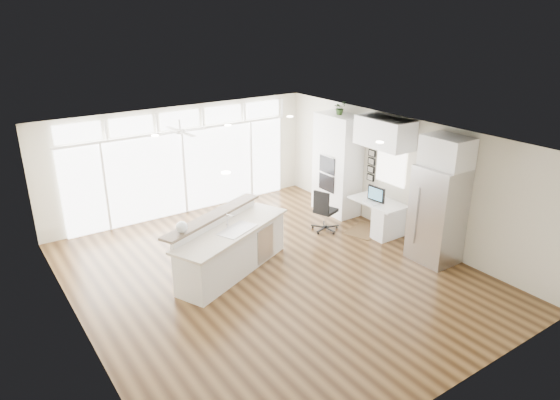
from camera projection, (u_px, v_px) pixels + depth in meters
floor at (272, 275)px, 9.76m from camera, size 7.00×8.00×0.02m
ceiling at (271, 140)px, 8.79m from camera, size 7.00×8.00×0.02m
wall_back at (182, 160)px, 12.34m from camera, size 7.00×0.04×2.70m
wall_front at (449, 311)px, 6.19m from camera, size 7.00×0.04×2.70m
wall_left at (76, 261)px, 7.42m from camera, size 0.04×8.00×2.70m
wall_right at (402, 177)px, 11.12m from camera, size 0.04×8.00×2.70m
glass_wall at (184, 173)px, 12.41m from camera, size 5.80×0.06×2.08m
transom_row at (180, 120)px, 11.93m from camera, size 5.90×0.06×0.40m
desk_window at (391, 166)px, 11.26m from camera, size 0.04×0.85×0.85m
ceiling_fan at (180, 127)px, 10.75m from camera, size 1.16×1.16×0.32m
recessed_lights at (265, 139)px, 8.95m from camera, size 3.40×3.00×0.02m
oven_cabinet at (337, 165)px, 12.37m from camera, size 0.64×1.20×2.50m
desk_nook at (377, 217)px, 11.51m from camera, size 0.72×1.30×0.76m
upper_cabinets at (385, 133)px, 10.82m from camera, size 0.64×1.30×0.64m
refrigerator at (437, 215)px, 10.00m from camera, size 0.76×0.90×2.00m
fridge_cabinet at (447, 152)px, 9.57m from camera, size 0.64×0.90×0.60m
framed_photos at (371, 165)px, 11.79m from camera, size 0.06×0.22×0.80m
kitchen_island at (233, 246)px, 9.70m from camera, size 2.99×2.10×1.11m
rug at (364, 230)px, 11.68m from camera, size 1.08×0.93×0.01m
office_chair at (326, 210)px, 11.54m from camera, size 0.65×0.63×1.01m
fishbowl at (182, 227)px, 8.90m from camera, size 0.28×0.28×0.21m
monitor at (376, 194)px, 11.26m from camera, size 0.12×0.47×0.39m
keyboard at (370, 203)px, 11.23m from camera, size 0.16×0.34×0.02m
potted_plant at (340, 109)px, 11.87m from camera, size 0.33×0.36×0.25m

